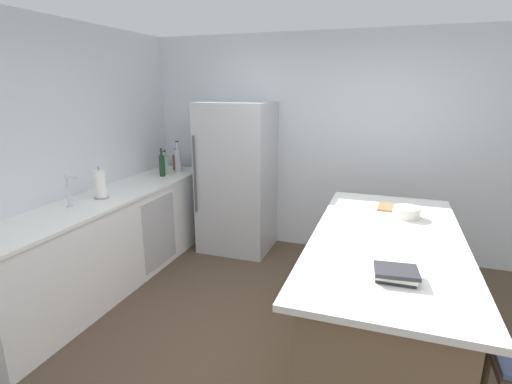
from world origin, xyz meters
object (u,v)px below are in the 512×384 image
object	(u,v)px
sink_faucet	(69,190)
cookbook_stack	(396,274)
paper_towel_roll	(100,185)
whiskey_bottle	(176,162)
mixing_bowl	(406,212)
cutting_board	(395,208)
wine_bottle	(162,165)
vinegar_bottle	(166,164)
gin_bottle	(165,165)
soda_bottle	(178,159)
kitchen_island	(382,294)
refrigerator	(237,178)
hot_sauce_bottle	(179,161)

from	to	relation	value
sink_faucet	cookbook_stack	distance (m)	2.80
paper_towel_roll	whiskey_bottle	bearing A→B (deg)	90.26
whiskey_bottle	mixing_bowl	distance (m)	2.98
paper_towel_roll	cookbook_stack	size ratio (longest dim) A/B	1.22
cutting_board	wine_bottle	bearing A→B (deg)	170.62
vinegar_bottle	gin_bottle	bearing A→B (deg)	-62.33
mixing_bowl	cutting_board	world-z (taller)	mixing_bowl
soda_bottle	gin_bottle	distance (m)	0.20
kitchen_island	refrigerator	distance (m)	2.36
hot_sauce_bottle	vinegar_bottle	bearing A→B (deg)	-95.93
whiskey_bottle	soda_bottle	bearing A→B (deg)	-48.81
paper_towel_roll	cookbook_stack	distance (m)	2.82
sink_faucet	vinegar_bottle	size ratio (longest dim) A/B	1.07
sink_faucet	hot_sauce_bottle	world-z (taller)	sink_faucet
refrigerator	sink_faucet	xyz separation A→B (m)	(-0.93, -1.69, 0.19)
kitchen_island	soda_bottle	xyz separation A→B (m)	(-2.56, 1.45, 0.62)
wine_bottle	gin_bottle	bearing A→B (deg)	104.41
whiskey_bottle	soda_bottle	world-z (taller)	soda_bottle
soda_bottle	wine_bottle	size ratio (longest dim) A/B	1.15
vinegar_bottle	mixing_bowl	distance (m)	2.95
mixing_bowl	paper_towel_roll	bearing A→B (deg)	-172.38
cutting_board	whiskey_bottle	bearing A→B (deg)	162.85
sink_faucet	cutting_board	size ratio (longest dim) A/B	1.01
paper_towel_roll	refrigerator	bearing A→B (deg)	57.24
sink_faucet	whiskey_bottle	bearing A→B (deg)	88.47
whiskey_bottle	wine_bottle	xyz separation A→B (m)	(0.04, -0.40, 0.03)
wine_bottle	mixing_bowl	distance (m)	2.83
hot_sauce_bottle	wine_bottle	size ratio (longest dim) A/B	0.68
kitchen_island	paper_towel_roll	bearing A→B (deg)	177.13
wine_bottle	cutting_board	distance (m)	2.70
sink_faucet	wine_bottle	xyz separation A→B (m)	(0.09, 1.36, -0.02)
kitchen_island	vinegar_bottle	xyz separation A→B (m)	(-2.69, 1.36, 0.57)
soda_bottle	gin_bottle	bearing A→B (deg)	-112.74
paper_towel_roll	cutting_board	world-z (taller)	paper_towel_roll
refrigerator	paper_towel_roll	xyz separation A→B (m)	(-0.87, -1.36, 0.17)
kitchen_island	mixing_bowl	bearing A→B (deg)	74.98
kitchen_island	whiskey_bottle	size ratio (longest dim) A/B	8.45
soda_bottle	cookbook_stack	distance (m)	3.37
sink_faucet	vinegar_bottle	world-z (taller)	sink_faucet
paper_towel_roll	hot_sauce_bottle	world-z (taller)	paper_towel_roll
hot_sauce_bottle	mixing_bowl	bearing A→B (deg)	-22.13
vinegar_bottle	wine_bottle	size ratio (longest dim) A/B	0.83
wine_bottle	soda_bottle	bearing A→B (deg)	80.09
kitchen_island	gin_bottle	xyz separation A→B (m)	(-2.64, 1.26, 0.58)
refrigerator	paper_towel_roll	world-z (taller)	refrigerator
vinegar_bottle	sink_faucet	bearing A→B (deg)	-90.48
refrigerator	gin_bottle	distance (m)	0.90
hot_sauce_bottle	wine_bottle	distance (m)	0.49
kitchen_island	wine_bottle	size ratio (longest dim) A/B	6.78
refrigerator	whiskey_bottle	bearing A→B (deg)	175.87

